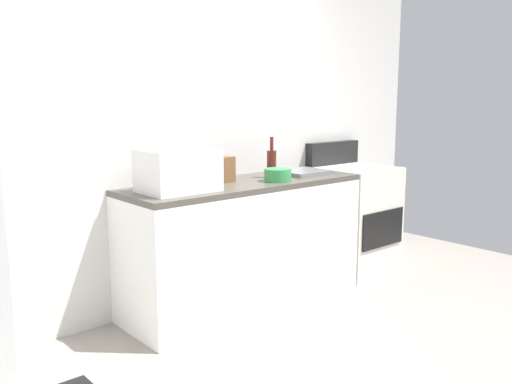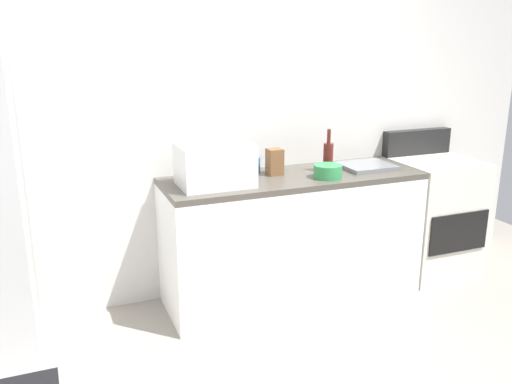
{
  "view_description": "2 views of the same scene",
  "coord_description": "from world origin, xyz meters",
  "px_view_note": "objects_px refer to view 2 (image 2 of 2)",
  "views": [
    {
      "loc": [
        -2.13,
        -1.75,
        1.49
      ],
      "look_at": [
        0.2,
        0.96,
        0.87
      ],
      "focal_mm": 38.58,
      "sensor_mm": 36.0,
      "label": 1
    },
    {
      "loc": [
        -1.27,
        -2.05,
        1.82
      ],
      "look_at": [
        -0.03,
        1.08,
        0.85
      ],
      "focal_mm": 38.06,
      "sensor_mm": 36.0,
      "label": 2
    }
  ],
  "objects_px": {
    "wine_bottle": "(328,156)",
    "coffee_mug": "(255,165)",
    "knife_block": "(275,162)",
    "microwave": "(215,165)",
    "mixing_bowl": "(328,171)",
    "stove_oven": "(432,214)"
  },
  "relations": [
    {
      "from": "wine_bottle",
      "to": "coffee_mug",
      "type": "relative_size",
      "value": 3.0
    },
    {
      "from": "microwave",
      "to": "knife_block",
      "type": "distance_m",
      "value": 0.48
    },
    {
      "from": "coffee_mug",
      "to": "knife_block",
      "type": "bearing_deg",
      "value": -54.45
    },
    {
      "from": "stove_oven",
      "to": "wine_bottle",
      "type": "height_order",
      "value": "wine_bottle"
    },
    {
      "from": "stove_oven",
      "to": "coffee_mug",
      "type": "height_order",
      "value": "stove_oven"
    },
    {
      "from": "wine_bottle",
      "to": "stove_oven",
      "type": "bearing_deg",
      "value": -1.01
    },
    {
      "from": "microwave",
      "to": "wine_bottle",
      "type": "bearing_deg",
      "value": 4.47
    },
    {
      "from": "knife_block",
      "to": "mixing_bowl",
      "type": "distance_m",
      "value": 0.37
    },
    {
      "from": "microwave",
      "to": "coffee_mug",
      "type": "distance_m",
      "value": 0.46
    },
    {
      "from": "coffee_mug",
      "to": "knife_block",
      "type": "distance_m",
      "value": 0.17
    },
    {
      "from": "stove_oven",
      "to": "microwave",
      "type": "bearing_deg",
      "value": -178.4
    },
    {
      "from": "knife_block",
      "to": "microwave",
      "type": "bearing_deg",
      "value": -165.82
    },
    {
      "from": "wine_bottle",
      "to": "coffee_mug",
      "type": "xyz_separation_m",
      "value": [
        -0.48,
        0.18,
        -0.06
      ]
    },
    {
      "from": "knife_block",
      "to": "mixing_bowl",
      "type": "xyz_separation_m",
      "value": [
        0.3,
        -0.22,
        -0.04
      ]
    },
    {
      "from": "microwave",
      "to": "stove_oven",
      "type": "bearing_deg",
      "value": 1.6
    },
    {
      "from": "wine_bottle",
      "to": "coffee_mug",
      "type": "height_order",
      "value": "wine_bottle"
    },
    {
      "from": "wine_bottle",
      "to": "mixing_bowl",
      "type": "height_order",
      "value": "wine_bottle"
    },
    {
      "from": "stove_oven",
      "to": "mixing_bowl",
      "type": "height_order",
      "value": "stove_oven"
    },
    {
      "from": "coffee_mug",
      "to": "knife_block",
      "type": "xyz_separation_m",
      "value": [
        0.1,
        -0.13,
        0.04
      ]
    },
    {
      "from": "stove_oven",
      "to": "wine_bottle",
      "type": "xyz_separation_m",
      "value": [
        -0.94,
        0.02,
        0.54
      ]
    },
    {
      "from": "knife_block",
      "to": "mixing_bowl",
      "type": "height_order",
      "value": "knife_block"
    },
    {
      "from": "microwave",
      "to": "knife_block",
      "type": "height_order",
      "value": "microwave"
    }
  ]
}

